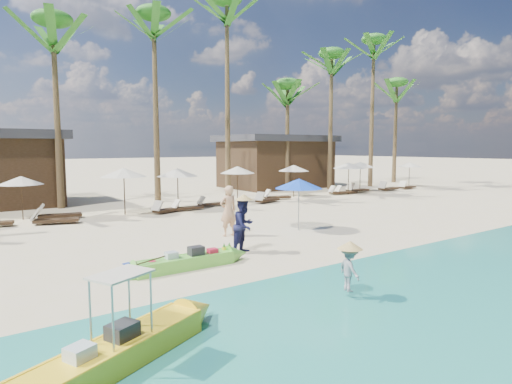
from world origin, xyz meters
TOP-DOWN VIEW (x-y plane):
  - ground at (0.00, 0.00)m, footprint 240.00×240.00m
  - wet_sand_strip at (0.00, -5.00)m, footprint 240.00×4.50m
  - green_canoe at (-2.97, -0.43)m, footprint 4.57×0.64m
  - yellow_canoe at (-6.21, -4.72)m, footprint 5.17×2.66m
  - tourist at (0.34, 2.66)m, footprint 0.71×0.48m
  - vendor_green at (-0.62, 0.14)m, footprint 1.04×0.94m
  - vendor_yellow at (-1.01, -4.67)m, footprint 0.52×0.72m
  - blue_umbrella at (3.21, 1.95)m, footprint 1.95×1.95m
  - resort_parasol_4 at (-5.58, 11.19)m, footprint 1.97×1.97m
  - lounger_4_right at (-4.65, 9.15)m, footprint 2.01×1.17m
  - resort_parasol_5 at (-1.22, 9.99)m, footprint 2.27×2.27m
  - lounger_5_left at (-4.28, 10.46)m, footprint 2.04×0.85m
  - resort_parasol_6 at (1.59, 9.86)m, footprint 2.17×2.17m
  - lounger_6_left at (0.68, 9.29)m, footprint 1.86×1.11m
  - lounger_6_right at (1.86, 9.45)m, footprint 1.67×0.53m
  - resort_parasol_7 at (5.92, 10.76)m, footprint 2.13×2.13m
  - lounger_7_left at (3.65, 10.11)m, footprint 1.61×0.50m
  - lounger_7_right at (7.23, 9.59)m, footprint 1.90×1.04m
  - resort_parasol_8 at (10.63, 11.10)m, footprint 2.09×2.09m
  - lounger_8_left at (8.67, 10.52)m, footprint 1.84×0.96m
  - resort_parasol_9 at (14.81, 10.04)m, footprint 2.22×2.22m
  - lounger_9_left at (14.10, 10.26)m, footprint 1.76×0.87m
  - lounger_9_right at (14.75, 10.28)m, footprint 1.71×0.87m
  - resort_parasol_10 at (16.95, 10.84)m, footprint 2.19×2.19m
  - lounger_10_left at (16.22, 10.53)m, footprint 1.96×0.61m
  - lounger_10_right at (19.16, 10.01)m, footprint 2.00×0.69m
  - resort_parasol_11 at (23.72, 11.35)m, footprint 2.01×2.01m
  - lounger_11_left at (21.51, 9.98)m, footprint 1.82×0.69m
  - palm_3 at (-3.36, 14.27)m, footprint 2.08×2.08m
  - palm_4 at (2.15, 14.01)m, footprint 2.08×2.08m
  - palm_5 at (7.45, 14.38)m, footprint 2.08×2.08m
  - palm_6 at (12.84, 14.52)m, footprint 2.08×2.08m
  - palm_7 at (16.57, 13.68)m, footprint 2.08×2.08m
  - palm_8 at (21.07, 13.33)m, footprint 2.08×2.08m
  - palm_9 at (26.21, 14.81)m, footprint 2.08×2.08m
  - pavilion_east at (14.00, 17.50)m, footprint 8.80×6.60m

SIDE VIEW (x-z plane):
  - ground at x=0.00m, z-range 0.00..0.00m
  - wet_sand_strip at x=0.00m, z-range 0.00..0.01m
  - lounger_7_left at x=3.65m, z-range -0.09..0.46m
  - lounger_9_right at x=14.75m, z-range -0.09..0.46m
  - lounger_6_right at x=1.86m, z-range -0.09..0.47m
  - lounger_9_left at x=14.10m, z-range -0.09..0.48m
  - green_canoe at x=-2.97m, z-range -0.10..0.49m
  - lounger_8_left at x=8.67m, z-range -0.10..0.50m
  - lounger_6_left at x=0.68m, z-range -0.10..0.51m
  - lounger_11_left at x=21.51m, z-range -0.10..0.51m
  - lounger_7_right at x=7.23m, z-range -0.10..0.51m
  - lounger_4_right at x=-4.65m, z-range -0.11..0.54m
  - lounger_10_left at x=16.22m, z-range -0.11..0.55m
  - lounger_10_right at x=19.16m, z-range -0.11..0.56m
  - lounger_5_left at x=-4.28m, z-range -0.11..0.56m
  - yellow_canoe at x=-6.21m, z-range -0.48..0.95m
  - vendor_yellow at x=-1.01m, z-range 0.18..1.19m
  - vendor_green at x=-0.62m, z-range 0.00..1.76m
  - tourist at x=0.34m, z-range 0.00..1.91m
  - resort_parasol_4 at x=-5.58m, z-range 0.81..2.84m
  - resort_parasol_11 at x=23.72m, z-range 0.83..2.90m
  - blue_umbrella at x=3.21m, z-range 0.85..2.94m
  - resort_parasol_8 at x=10.63m, z-range 0.87..3.02m
  - resort_parasol_7 at x=5.92m, z-range 0.88..3.08m
  - resort_parasol_6 at x=1.59m, z-range 0.90..3.14m
  - resort_parasol_10 at x=16.95m, z-range 0.91..3.16m
  - resort_parasol_9 at x=14.81m, z-range 0.92..3.20m
  - resort_parasol_5 at x=-1.22m, z-range 0.94..3.27m
  - pavilion_east at x=14.00m, z-range 0.05..4.35m
  - palm_6 at x=12.84m, z-range 2.79..11.31m
  - palm_9 at x=26.21m, z-range 3.14..12.97m
  - palm_3 at x=-3.36m, z-range 3.32..13.83m
  - palm_7 at x=16.57m, z-range 3.46..14.53m
  - palm_4 at x=2.15m, z-range 3.60..15.30m
  - palm_8 at x=21.07m, z-range 3.83..16.53m
  - palm_5 at x=7.45m, z-range 4.02..17.62m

